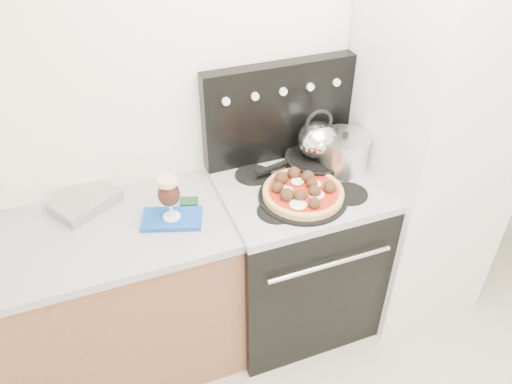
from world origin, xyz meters
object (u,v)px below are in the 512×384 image
fridge (427,154)px  pizza_pan (303,197)px  base_cabinet (81,313)px  stove_body (295,257)px  beer_glass (169,198)px  oven_mitt (172,219)px  skillet (316,161)px  pizza (303,191)px  tea_kettle (318,138)px  stock_pot (343,154)px

fridge → pizza_pan: size_ratio=4.60×
base_cabinet → stove_body: 1.11m
pizza_pan → beer_glass: bearing=172.8°
base_cabinet → oven_mitt: (0.48, -0.05, 0.48)m
stove_body → skillet: skillet is taller
base_cabinet → pizza_pan: 1.19m
base_cabinet → pizza: size_ratio=3.90×
stove_body → pizza: 0.53m
stove_body → tea_kettle: bearing=40.2°
beer_glass → base_cabinet: bearing=174.2°
base_cabinet → beer_glass: 0.77m
pizza → skillet: bearing=52.0°
fridge → oven_mitt: bearing=179.9°
base_cabinet → stove_body: (1.10, -0.02, 0.01)m
beer_glass → stock_pot: 0.88m
stove_body → stock_pot: size_ratio=3.69×
pizza_pan → pizza: pizza is taller
oven_mitt → tea_kettle: 0.80m
pizza_pan → skillet: skillet is taller
tea_kettle → stock_pot: 0.15m
stock_pot → oven_mitt: bearing=-175.2°
fridge → beer_glass: (-1.33, 0.00, 0.08)m
stove_body → fridge: 0.87m
beer_glass → skillet: size_ratio=0.68×
pizza_pan → tea_kettle: tea_kettle is taller
beer_glass → skillet: bearing=10.6°
stove_body → stock_pot: bearing=11.4°
pizza → pizza_pan: bearing=180.0°
oven_mitt → fridge: bearing=-0.1°
stock_pot → beer_glass: bearing=-175.2°
oven_mitt → stock_pot: stock_pot is taller
base_cabinet → stock_pot: 1.47m
beer_glass → pizza: 0.60m
base_cabinet → fridge: 1.88m
oven_mitt → pizza_pan: 0.60m
stock_pot → skillet: bearing=148.0°
stove_body → beer_glass: 0.86m
pizza_pan → tea_kettle: bearing=52.0°
pizza → tea_kettle: bearing=52.0°
beer_glass → pizza_pan: (0.60, -0.08, -0.10)m
beer_glass → pizza: (0.60, -0.08, -0.07)m
pizza → stove_body: bearing=73.5°
skillet → base_cabinet: bearing=-175.7°
fridge → oven_mitt: size_ratio=7.33×
skillet → stock_pot: stock_pot is taller
beer_glass → fridge: bearing=-0.1°
fridge → beer_glass: fridge is taller
fridge → oven_mitt: (-1.33, 0.00, -0.04)m
beer_glass → stock_pot: beer_glass is taller
pizza → stock_pot: bearing=28.0°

